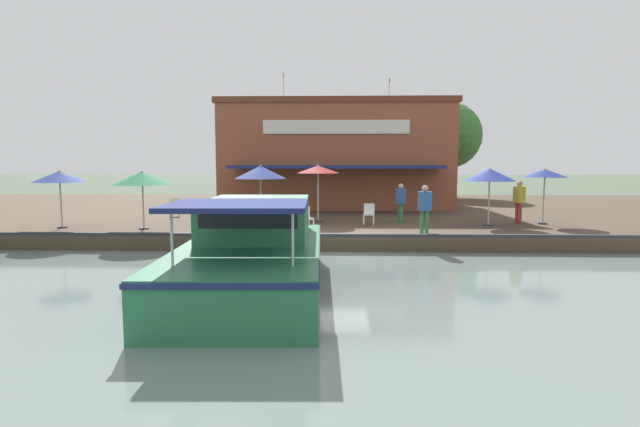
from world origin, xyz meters
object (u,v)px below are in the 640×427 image
at_px(cafe_chair_mid_patio, 369,213).
at_px(motorboat_nearest_quay, 256,250).
at_px(person_mid_patio, 425,203).
at_px(cafe_chair_facing_river, 306,217).
at_px(person_at_quay_edge, 519,196).
at_px(person_near_entrance, 401,198).
at_px(patio_umbrella_mid_patio_left, 142,178).
at_px(patio_umbrella_near_quay_edge, 60,177).
at_px(waterfront_restaurant, 336,155).
at_px(patio_umbrella_back_row, 545,173).
at_px(cafe_chair_beside_entrance, 175,206).
at_px(patio_umbrella_mid_patio_right, 318,170).
at_px(tree_behind_restaurant, 447,137).
at_px(patio_umbrella_far_corner, 490,175).
at_px(patio_umbrella_by_entrance, 260,172).

bearing_deg(cafe_chair_mid_patio, motorboat_nearest_quay, -23.61).
xyz_separation_m(person_mid_patio, motorboat_nearest_quay, (5.07, -5.18, -0.81)).
distance_m(cafe_chair_facing_river, person_at_quay_edge, 9.09).
relative_size(cafe_chair_mid_patio, motorboat_nearest_quay, 0.10).
xyz_separation_m(cafe_chair_mid_patio, person_near_entrance, (-0.70, 1.37, 0.55)).
distance_m(patio_umbrella_mid_patio_left, motorboat_nearest_quay, 8.21).
height_order(patio_umbrella_near_quay_edge, person_mid_patio, patio_umbrella_near_quay_edge).
bearing_deg(cafe_chair_mid_patio, patio_umbrella_near_quay_edge, -83.05).
xyz_separation_m(waterfront_restaurant, cafe_chair_mid_patio, (9.75, 1.36, -2.47)).
height_order(patio_umbrella_back_row, motorboat_nearest_quay, patio_umbrella_back_row).
xyz_separation_m(patio_umbrella_near_quay_edge, cafe_chair_beside_entrance, (-4.34, 3.02, -1.51)).
distance_m(cafe_chair_mid_patio, person_at_quay_edge, 6.35).
xyz_separation_m(patio_umbrella_mid_patio_right, cafe_chair_mid_patio, (0.73, 2.11, -1.75)).
bearing_deg(patio_umbrella_mid_patio_right, cafe_chair_facing_river, -9.27).
bearing_deg(cafe_chair_beside_entrance, tree_behind_restaurant, 130.53).
height_order(cafe_chair_beside_entrance, cafe_chair_mid_patio, same).
bearing_deg(patio_umbrella_mid_patio_right, tree_behind_restaurant, 150.61).
xyz_separation_m(waterfront_restaurant, person_at_quay_edge, (9.09, 7.65, -1.83)).
bearing_deg(person_at_quay_edge, motorboat_nearest_quay, -48.98).
relative_size(patio_umbrella_mid_patio_right, cafe_chair_facing_river, 2.86).
bearing_deg(waterfront_restaurant, patio_umbrella_far_corner, 31.53).
xyz_separation_m(patio_umbrella_mid_patio_right, patio_umbrella_by_entrance, (0.38, -2.38, -0.10)).
bearing_deg(patio_umbrella_near_quay_edge, patio_umbrella_mid_patio_right, 102.52).
height_order(patio_umbrella_back_row, patio_umbrella_mid_patio_left, patio_umbrella_back_row).
relative_size(waterfront_restaurant, person_near_entrance, 7.75).
bearing_deg(person_mid_patio, waterfront_restaurant, -165.80).
bearing_deg(person_near_entrance, patio_umbrella_mid_patio_right, -90.44).
bearing_deg(waterfront_restaurant, patio_umbrella_back_row, 42.22).
height_order(patio_umbrella_back_row, person_at_quay_edge, patio_umbrella_back_row).
xyz_separation_m(patio_umbrella_mid_patio_left, person_near_entrance, (-2.40, 10.05, -0.91)).
xyz_separation_m(patio_umbrella_back_row, cafe_chair_facing_river, (1.97, -9.66, -1.60)).
bearing_deg(person_near_entrance, cafe_chair_mid_patio, -62.88).
distance_m(patio_umbrella_back_row, cafe_chair_facing_river, 9.99).
height_order(waterfront_restaurant, patio_umbrella_back_row, waterfront_restaurant).
relative_size(waterfront_restaurant, cafe_chair_beside_entrance, 15.00).
height_order(person_near_entrance, person_mid_patio, person_mid_patio).
height_order(cafe_chair_facing_river, motorboat_nearest_quay, motorboat_nearest_quay).
distance_m(patio_umbrella_mid_patio_left, person_at_quay_edge, 15.16).
bearing_deg(person_at_quay_edge, person_near_entrance, -90.55).
distance_m(patio_umbrella_mid_patio_left, cafe_chair_beside_entrance, 4.81).
xyz_separation_m(cafe_chair_beside_entrance, cafe_chair_facing_river, (4.50, 6.47, 0.00)).
distance_m(cafe_chair_mid_patio, tree_behind_restaurant, 17.88).
relative_size(patio_umbrella_near_quay_edge, cafe_chair_mid_patio, 2.64).
relative_size(cafe_chair_facing_river, person_at_quay_edge, 0.48).
bearing_deg(waterfront_restaurant, person_mid_patio, 14.20).
relative_size(cafe_chair_beside_entrance, person_mid_patio, 0.49).
height_order(cafe_chair_facing_river, person_near_entrance, person_near_entrance).
bearing_deg(patio_umbrella_near_quay_edge, tree_behind_restaurant, 133.51).
bearing_deg(cafe_chair_mid_patio, patio_umbrella_mid_patio_right, -109.11).
relative_size(waterfront_restaurant, person_mid_patio, 7.34).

